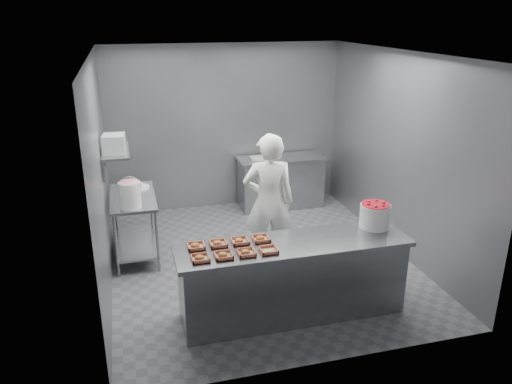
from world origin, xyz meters
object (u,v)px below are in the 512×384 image
back_counter (281,182)px  worker (269,203)px  service_counter (292,278)px  tray_2 (246,252)px  tray_3 (268,250)px  tray_0 (200,258)px  glaze_bucket (130,194)px  strawberry_tub (375,215)px  tray_4 (196,246)px  tray_1 (223,255)px  prep_table (134,217)px  appliance (114,144)px  tray_5 (218,243)px  tray_6 (240,241)px  tray_7 (261,238)px

back_counter → worker: (-0.84, -2.09, 0.47)m
back_counter → worker: 2.30m
service_counter → tray_2: size_ratio=13.88×
tray_3 → tray_0: bearing=-180.0°
service_counter → glaze_bucket: bearing=137.9°
service_counter → strawberry_tub: strawberry_tub is taller
tray_4 → strawberry_tub: strawberry_tub is taller
service_counter → tray_1: size_ratio=13.88×
service_counter → tray_0: bearing=-172.2°
prep_table → appliance: 1.11m
tray_1 → tray_5: size_ratio=1.00×
service_counter → worker: bearing=87.1°
tray_6 → back_counter: bearing=64.7°
worker → back_counter: bearing=-103.0°
tray_0 → glaze_bucket: size_ratio=0.44×
tray_1 → worker: worker is taller
tray_2 → glaze_bucket: glaze_bucket is taller
tray_7 → glaze_bucket: size_ratio=0.44×
tray_1 → tray_7: size_ratio=1.00×
tray_5 → tray_2: bearing=-50.2°
back_counter → appliance: appliance is taller
prep_table → glaze_bucket: 0.65m
tray_3 → tray_4: bearing=158.3°
tray_1 → tray_6: bearing=50.2°
back_counter → tray_4: size_ratio=8.01×
tray_1 → appliance: size_ratio=0.60×
back_counter → tray_1: tray_1 is taller
service_counter → tray_0: (-1.05, -0.14, 0.47)m
tray_4 → strawberry_tub: bearing=0.2°
tray_5 → tray_3: bearing=-30.8°
tray_2 → worker: 1.45m
tray_2 → glaze_bucket: size_ratio=0.44×
tray_0 → tray_4: 0.29m
strawberry_tub → tray_0: bearing=-172.0°
tray_4 → tray_6: (0.48, 0.00, 0.00)m
tray_4 → strawberry_tub: (2.10, 0.01, 0.13)m
prep_table → tray_6: 2.13m
tray_4 → glaze_bucket: 1.52m
tray_1 → tray_5: (0.00, 0.29, 0.00)m
prep_table → appliance: bearing=-142.2°
tray_2 → appliance: 2.45m
tray_5 → tray_0: bearing=-129.8°
tray_6 → worker: (0.63, 1.02, 0.00)m
tray_2 → tray_4: bearing=149.1°
tray_4 → glaze_bucket: glaze_bucket is taller
strawberry_tub → glaze_bucket: size_ratio=0.83×
tray_1 → tray_2: 0.24m
tray_0 → tray_5: (0.24, 0.29, 0.00)m
prep_table → tray_0: bearing=-74.0°
service_counter → back_counter: 3.37m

